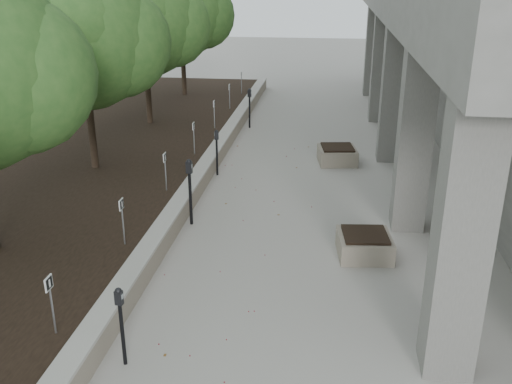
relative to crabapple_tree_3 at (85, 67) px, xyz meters
The scene contains 19 objects.
retaining_wall 4.25m from the crabapple_tree_3, 18.58° to the left, with size 0.39×26.00×0.50m, color gray, non-canonical shape.
planting_bed 3.16m from the crabapple_tree_3, 124.99° to the left, with size 7.00×26.00×0.40m, color black.
crabapple_tree_3 is the anchor object (origin of this frame).
crabapple_tree_4 5.00m from the crabapple_tree_3, 90.00° to the left, with size 4.60×4.00×5.44m, color #2C5721, non-canonical shape.
crabapple_tree_5 10.00m from the crabapple_tree_3, 90.00° to the left, with size 4.60×4.00×5.44m, color #2C5721, non-canonical shape.
parking_sign_2 8.20m from the crabapple_tree_3, 71.91° to the right, with size 0.04×0.22×0.96m, color black, non-canonical shape.
parking_sign_3 5.59m from the crabapple_tree_3, 61.43° to the right, with size 0.04×0.22×0.96m, color black, non-canonical shape.
parking_sign_4 3.64m from the crabapple_tree_3, 31.48° to the right, with size 0.04×0.22×0.96m, color black, non-canonical shape.
parking_sign_5 3.64m from the crabapple_tree_3, 31.48° to the left, with size 0.04×0.22×0.96m, color black, non-canonical shape.
parking_sign_6 5.59m from the crabapple_tree_3, 61.43° to the left, with size 0.04×0.22×0.96m, color black, non-canonical shape.
parking_sign_7 8.20m from the crabapple_tree_3, 71.91° to the left, with size 0.04×0.22×0.96m, color black, non-canonical shape.
parking_sign_8 11.01m from the crabapple_tree_3, 76.87° to the left, with size 0.04×0.22×0.96m, color black, non-canonical shape.
parking_meter_2 8.70m from the crabapple_tree_3, 65.06° to the right, with size 0.13×0.09×1.30m, color black, non-canonical shape.
parking_meter_3 4.78m from the crabapple_tree_3, 37.37° to the right, with size 0.16×0.11×1.57m, color black, non-canonical shape.
parking_meter_4 4.17m from the crabapple_tree_3, 15.13° to the left, with size 0.13×0.09×1.33m, color black, non-canonical shape.
parking_meter_5 7.47m from the crabapple_tree_3, 61.07° to the left, with size 0.15×0.10×1.47m, color black, non-canonical shape.
planter_front 8.53m from the crabapple_tree_3, 26.50° to the right, with size 1.06×1.06×0.49m, color gray, non-canonical shape.
planter_back 7.64m from the crabapple_tree_3, 20.29° to the left, with size 1.11×1.11×0.52m, color gray, non-canonical shape.
berry_scatter 6.38m from the crabapple_tree_3, 32.55° to the right, with size 3.30×14.10×0.02m, color maroon, non-canonical shape.
Camera 1 is at (1.56, -6.23, 5.46)m, focal length 40.02 mm.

